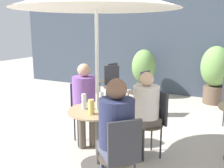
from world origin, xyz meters
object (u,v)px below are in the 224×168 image
at_px(bistro_chair_0, 121,153).
at_px(seated_person_2, 85,98).
at_px(potted_plant_0, 144,69).
at_px(cafe_table_near, 98,125).
at_px(beer_glass_1, 108,106).
at_px(seated_person_1, 145,108).
at_px(seated_person_0, 116,128).
at_px(bistro_chair_2, 83,107).
at_px(beer_glass_0, 91,107).
at_px(bistro_chair_1, 154,118).
at_px(potted_plant_1, 215,72).
at_px(bistro_chair_4, 141,88).
at_px(bistro_chair_5, 112,82).
at_px(beer_glass_2, 101,99).
at_px(bistro_chair_6, 110,77).
at_px(beer_glass_3, 84,101).

distance_m(bistro_chair_0, seated_person_2, 1.46).
bearing_deg(potted_plant_0, cafe_table_near, -79.28).
relative_size(bistro_chair_0, beer_glass_1, 4.95).
bearing_deg(seated_person_1, seated_person_0, -44.96).
height_order(bistro_chair_2, beer_glass_0, beer_glass_0).
xyz_separation_m(bistro_chair_1, potted_plant_1, (0.46, 3.07, 0.21)).
bearing_deg(beer_glass_1, bistro_chair_0, -51.40).
bearing_deg(potted_plant_0, bistro_chair_0, -73.05).
height_order(cafe_table_near, bistro_chair_4, bistro_chair_4).
height_order(bistro_chair_1, potted_plant_0, potted_plant_0).
bearing_deg(beer_glass_1, bistro_chair_2, 141.44).
bearing_deg(cafe_table_near, bistro_chair_1, 46.23).
bearing_deg(bistro_chair_5, beer_glass_0, -100.42).
xyz_separation_m(bistro_chair_0, beer_glass_1, (-0.41, 0.51, 0.28)).
bearing_deg(bistro_chair_2, bistro_chair_4, 30.87).
relative_size(cafe_table_near, bistro_chair_0, 0.82).
bearing_deg(seated_person_0, cafe_table_near, -90.00).
bearing_deg(beer_glass_2, bistro_chair_6, 114.93).
distance_m(bistro_chair_5, beer_glass_0, 2.79).
distance_m(seated_person_0, beer_glass_1, 0.52).
xyz_separation_m(bistro_chair_4, beer_glass_3, (0.04, -2.16, 0.29)).
relative_size(bistro_chair_4, potted_plant_1, 0.68).
relative_size(cafe_table_near, beer_glass_2, 4.18).
bearing_deg(seated_person_1, seated_person_2, -135.03).
xyz_separation_m(bistro_chair_2, beer_glass_1, (0.75, -0.59, 0.28)).
xyz_separation_m(seated_person_0, beer_glass_1, (-0.30, 0.41, 0.09)).
distance_m(cafe_table_near, seated_person_1, 0.67).
height_order(bistro_chair_6, beer_glass_1, beer_glass_1).
bearing_deg(bistro_chair_1, cafe_table_near, -90.00).
height_order(seated_person_1, beer_glass_0, seated_person_1).
distance_m(bistro_chair_4, bistro_chair_6, 1.33).
xyz_separation_m(beer_glass_1, potted_plant_1, (0.85, 3.68, -0.08)).
distance_m(bistro_chair_4, beer_glass_1, 2.22).
distance_m(bistro_chair_1, seated_person_0, 1.05).
relative_size(bistro_chair_4, beer_glass_1, 4.95).
bearing_deg(bistro_chair_0, bistro_chair_4, -119.76).
relative_size(seated_person_0, potted_plant_0, 1.05).
bearing_deg(seated_person_1, bistro_chair_0, -39.19).
bearing_deg(seated_person_0, bistro_chair_6, -108.29).
bearing_deg(seated_person_2, beer_glass_1, -83.84).
height_order(seated_person_1, beer_glass_1, seated_person_1).
height_order(beer_glass_3, potted_plant_1, potted_plant_1).
height_order(bistro_chair_4, seated_person_0, seated_person_0).
relative_size(bistro_chair_4, seated_person_2, 0.73).
relative_size(seated_person_2, beer_glass_0, 6.94).
height_order(bistro_chair_0, seated_person_2, seated_person_2).
distance_m(bistro_chair_2, potted_plant_1, 3.48).
bearing_deg(cafe_table_near, bistro_chair_0, -43.77).
height_order(bistro_chair_0, bistro_chair_1, same).
relative_size(bistro_chair_2, seated_person_0, 0.72).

